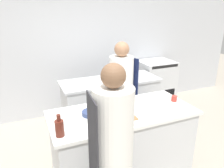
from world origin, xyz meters
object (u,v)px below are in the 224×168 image
object	(u,v)px
bowl_prep_small	(160,97)
cup	(174,99)
chef_at_stove	(121,94)
bowl_mixing_large	(108,103)
chef_at_prep_near	(113,159)
bowl_ceramic_blue	(90,113)
bottle_wine	(59,128)
oven_range	(155,83)
bottle_vinegar	(94,122)
stockpot	(112,77)
bottle_olive_oil	(125,98)

from	to	relation	value
bowl_prep_small	cup	distance (m)	0.19
chef_at_stove	bowl_mixing_large	distance (m)	0.70
chef_at_prep_near	bowl_ceramic_blue	world-z (taller)	chef_at_prep_near
bottle_wine	oven_range	bearing A→B (deg)	38.69
chef_at_stove	bottle_wine	bearing A→B (deg)	-64.14
chef_at_prep_near	bottle_vinegar	size ratio (longest dim) A/B	6.52
bowl_mixing_large	stockpot	bearing A→B (deg)	64.37
chef_at_prep_near	stockpot	world-z (taller)	chef_at_prep_near
chef_at_prep_near	bowl_prep_small	bearing A→B (deg)	-47.08
bowl_mixing_large	bowl_prep_small	world-z (taller)	bowl_prep_small
oven_range	bowl_ceramic_blue	xyz separation A→B (m)	(-2.06, -1.68, 0.44)
bottle_wine	stockpot	bearing A→B (deg)	49.72
cup	stockpot	world-z (taller)	stockpot
oven_range	bowl_mixing_large	bearing A→B (deg)	-139.31
bottle_vinegar	bowl_ceramic_blue	distance (m)	0.38
bottle_wine	chef_at_prep_near	bearing A→B (deg)	-53.21
cup	bowl_prep_small	bearing A→B (deg)	143.35
bottle_olive_oil	bottle_wine	xyz separation A→B (m)	(-0.96, -0.47, 0.02)
chef_at_stove	bowl_ceramic_blue	xyz separation A→B (m)	(-0.74, -0.68, 0.12)
bottle_wine	bowl_prep_small	bearing A→B (deg)	14.18
bowl_prep_small	stockpot	size ratio (longest dim) A/B	0.66
bowl_prep_small	cup	xyz separation A→B (m)	(0.15, -0.11, -0.00)
bowl_ceramic_blue	stockpot	bearing A→B (deg)	55.21
chef_at_prep_near	stockpot	bearing A→B (deg)	-17.98
cup	stockpot	size ratio (longest dim) A/B	0.32
bottle_wine	bottle_olive_oil	bearing A→B (deg)	26.14
bowl_ceramic_blue	chef_at_prep_near	bearing A→B (deg)	-93.61
bottle_olive_oil	bowl_ceramic_blue	xyz separation A→B (m)	(-0.54, -0.16, -0.05)
bowl_mixing_large	bowl_ceramic_blue	xyz separation A→B (m)	(-0.29, -0.15, -0.01)
bottle_vinegar	bottle_wine	xyz separation A→B (m)	(-0.34, 0.05, -0.01)
chef_at_prep_near	oven_range	bearing A→B (deg)	-35.81
bowl_mixing_large	cup	size ratio (longest dim) A/B	2.34
oven_range	stockpot	xyz separation A→B (m)	(-1.35, -0.66, 0.51)
bottle_wine	bowl_prep_small	size ratio (longest dim) A/B	1.49
bottle_vinegar	stockpot	distance (m)	1.59
chef_at_stove	bottle_vinegar	xyz separation A→B (m)	(-0.81, -1.05, 0.20)
oven_range	chef_at_prep_near	distance (m)	3.28
bottle_olive_oil	bottle_wine	distance (m)	1.07
bottle_vinegar	bowl_prep_small	distance (m)	1.20
bowl_prep_small	chef_at_stove	bearing A→B (deg)	115.84
bottle_vinegar	bowl_mixing_large	size ratio (longest dim) A/B	1.48
stockpot	oven_range	bearing A→B (deg)	25.86
bottle_vinegar	chef_at_stove	bearing A→B (deg)	52.20
chef_at_prep_near	bottle_vinegar	bearing A→B (deg)	7.81
chef_at_prep_near	bottle_vinegar	world-z (taller)	chef_at_prep_near
bowl_prep_small	chef_at_prep_near	bearing A→B (deg)	-141.68
stockpot	chef_at_prep_near	bearing A→B (deg)	-112.59
bowl_prep_small	stockpot	bearing A→B (deg)	109.08
bottle_wine	bowl_mixing_large	xyz separation A→B (m)	(0.71, 0.47, -0.06)
bottle_olive_oil	stockpot	distance (m)	0.88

